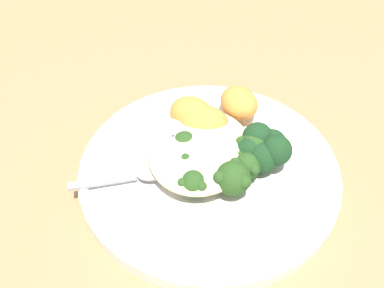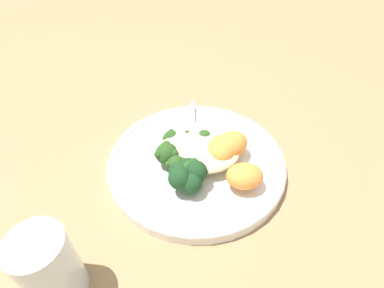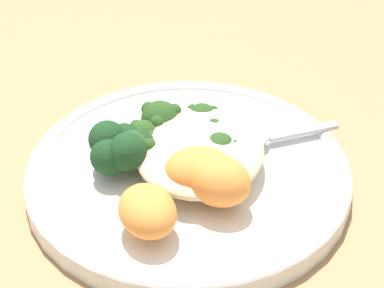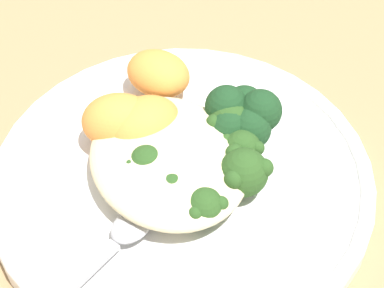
% 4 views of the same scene
% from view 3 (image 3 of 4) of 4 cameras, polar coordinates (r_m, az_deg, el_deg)
% --- Properties ---
extents(ground_plane, '(4.00, 4.00, 0.00)m').
position_cam_3_polar(ground_plane, '(0.59, -1.40, -3.21)').
color(ground_plane, '#9E7A51').
extents(plate, '(0.29, 0.29, 0.02)m').
position_cam_3_polar(plate, '(0.58, -0.40, -2.68)').
color(plate, white).
rests_on(plate, ground_plane).
extents(quinoa_mound, '(0.13, 0.11, 0.03)m').
position_cam_3_polar(quinoa_mound, '(0.56, 0.65, -0.81)').
color(quinoa_mound, beige).
rests_on(quinoa_mound, plate).
extents(broccoli_stalk_0, '(0.07, 0.07, 0.03)m').
position_cam_3_polar(broccoli_stalk_0, '(0.56, 1.51, -0.94)').
color(broccoli_stalk_0, '#8EB25B').
rests_on(broccoli_stalk_0, plate).
extents(broccoli_stalk_1, '(0.08, 0.06, 0.03)m').
position_cam_3_polar(broccoli_stalk_1, '(0.58, 1.28, 0.24)').
color(broccoli_stalk_1, '#8EB25B').
rests_on(broccoli_stalk_1, plate).
extents(broccoli_stalk_2, '(0.11, 0.04, 0.03)m').
position_cam_3_polar(broccoli_stalk_2, '(0.59, 0.20, 0.94)').
color(broccoli_stalk_2, '#8EB25B').
rests_on(broccoli_stalk_2, plate).
extents(broccoli_stalk_3, '(0.12, 0.06, 0.04)m').
position_cam_3_polar(broccoli_stalk_3, '(0.59, -2.61, 1.03)').
color(broccoli_stalk_3, '#8EB25B').
rests_on(broccoli_stalk_3, plate).
extents(broccoli_stalk_4, '(0.08, 0.06, 0.03)m').
position_cam_3_polar(broccoli_stalk_4, '(0.58, -3.82, -0.01)').
color(broccoli_stalk_4, '#8EB25B').
rests_on(broccoli_stalk_4, plate).
extents(broccoli_stalk_5, '(0.05, 0.08, 0.04)m').
position_cam_3_polar(broccoli_stalk_5, '(0.56, -4.57, -0.96)').
color(broccoli_stalk_5, '#8EB25B').
rests_on(broccoli_stalk_5, plate).
extents(sweet_potato_chunk_0, '(0.06, 0.07, 0.04)m').
position_cam_3_polar(sweet_potato_chunk_0, '(0.54, 0.67, -2.44)').
color(sweet_potato_chunk_0, orange).
rests_on(sweet_potato_chunk_0, plate).
extents(sweet_potato_chunk_1, '(0.07, 0.07, 0.04)m').
position_cam_3_polar(sweet_potato_chunk_1, '(0.50, -3.99, -5.96)').
color(sweet_potato_chunk_1, orange).
rests_on(sweet_potato_chunk_1, plate).
extents(sweet_potato_chunk_2, '(0.06, 0.07, 0.04)m').
position_cam_3_polar(sweet_potato_chunk_2, '(0.53, 2.31, -3.25)').
color(sweet_potato_chunk_2, orange).
rests_on(sweet_potato_chunk_2, plate).
extents(kale_tuft, '(0.06, 0.06, 0.04)m').
position_cam_3_polar(kale_tuft, '(0.57, -6.30, -0.27)').
color(kale_tuft, '#193D1E').
rests_on(kale_tuft, plate).
extents(spoon, '(0.06, 0.10, 0.01)m').
position_cam_3_polar(spoon, '(0.61, 6.48, 0.59)').
color(spoon, '#A3A3A8').
rests_on(spoon, plate).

